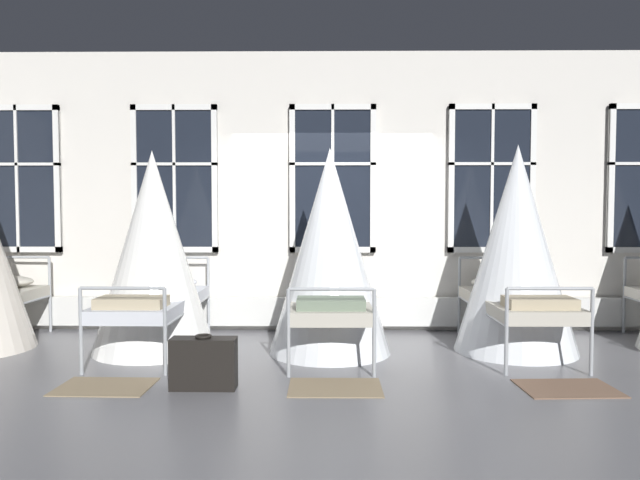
{
  "coord_description": "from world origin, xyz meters",
  "views": [
    {
      "loc": [
        -0.07,
        -6.35,
        1.53
      ],
      "look_at": [
        -0.15,
        0.09,
        1.21
      ],
      "focal_mm": 33.55,
      "sensor_mm": 36.0,
      "label": 1
    }
  ],
  "objects_px": {
    "cot_second": "(153,255)",
    "cot_third": "(330,254)",
    "cot_fourth": "(516,252)",
    "suitcase_dark": "(204,363)"
  },
  "relations": [
    {
      "from": "cot_fourth",
      "to": "cot_third",
      "type": "bearing_deg",
      "value": 91.83
    },
    {
      "from": "cot_second",
      "to": "cot_third",
      "type": "height_order",
      "value": "cot_third"
    },
    {
      "from": "cot_second",
      "to": "suitcase_dark",
      "type": "distance_m",
      "value": 1.82
    },
    {
      "from": "cot_second",
      "to": "cot_fourth",
      "type": "xyz_separation_m",
      "value": [
        3.93,
        0.02,
        0.03
      ]
    },
    {
      "from": "cot_second",
      "to": "cot_fourth",
      "type": "height_order",
      "value": "cot_fourth"
    },
    {
      "from": "suitcase_dark",
      "to": "cot_fourth",
      "type": "bearing_deg",
      "value": 24.83
    },
    {
      "from": "cot_second",
      "to": "suitcase_dark",
      "type": "height_order",
      "value": "cot_second"
    },
    {
      "from": "cot_second",
      "to": "suitcase_dark",
      "type": "xyz_separation_m",
      "value": [
        0.83,
        -1.39,
        -0.83
      ]
    },
    {
      "from": "cot_second",
      "to": "cot_third",
      "type": "relative_size",
      "value": 0.99
    },
    {
      "from": "cot_fourth",
      "to": "suitcase_dark",
      "type": "xyz_separation_m",
      "value": [
        -3.11,
        -1.41,
        -0.86
      ]
    }
  ]
}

